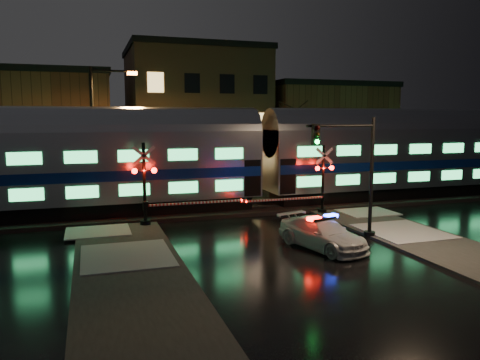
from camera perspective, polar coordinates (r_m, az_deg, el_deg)
name	(u,v)px	position (r m, az deg, el deg)	size (l,w,h in m)	color
ground	(255,230)	(23.57, 1.82, -6.08)	(120.00, 120.00, 0.00)	black
ballast	(227,209)	(28.19, -1.64, -3.56)	(90.00, 4.20, 0.24)	black
sidewalk_left	(134,282)	(16.54, -12.79, -12.07)	(4.00, 20.00, 0.12)	#2D2D2D
sidewalk_right	(447,249)	(21.82, 23.96, -7.71)	(4.00, 20.00, 0.12)	#2D2D2D
building_left	(23,130)	(43.86, -24.97, 5.50)	(14.00, 10.00, 9.00)	#50321F
building_mid	(195,116)	(45.11, -5.55, 7.79)	(12.00, 11.00, 11.50)	brown
building_right	(319,131)	(49.16, 9.65, 5.96)	(12.00, 10.00, 8.50)	#50321F
train	(261,154)	(28.44, 2.63, 3.18)	(51.00, 3.12, 5.92)	black
police_car	(322,234)	(20.44, 9.99, -6.46)	(2.92, 4.75, 1.44)	silver
crossing_signal_right	(318,186)	(27.19, 9.48, -0.77)	(5.68, 0.65, 4.02)	black
crossing_signal_left	(152,192)	(24.33, -10.71, -1.47)	(6.11, 0.67, 4.33)	black
traffic_light	(355,175)	(21.89, 13.89, 0.56)	(3.62, 0.67, 5.59)	black
streetlight	(98,127)	(30.55, -16.95, 6.19)	(2.90, 0.30, 8.67)	black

